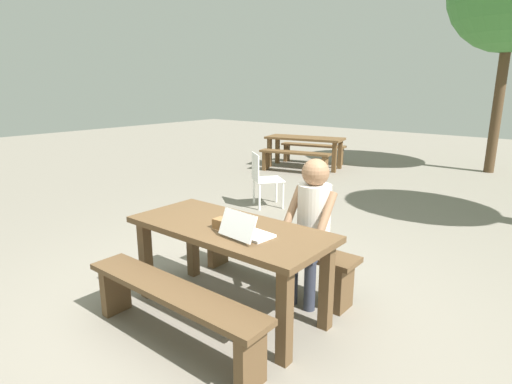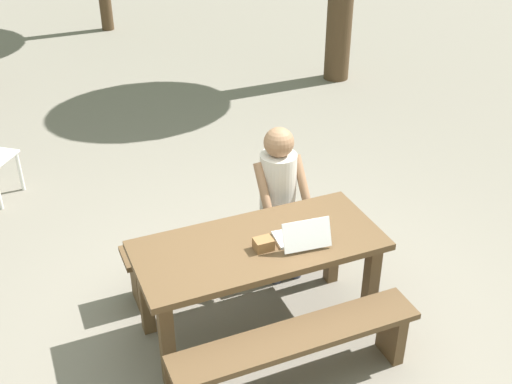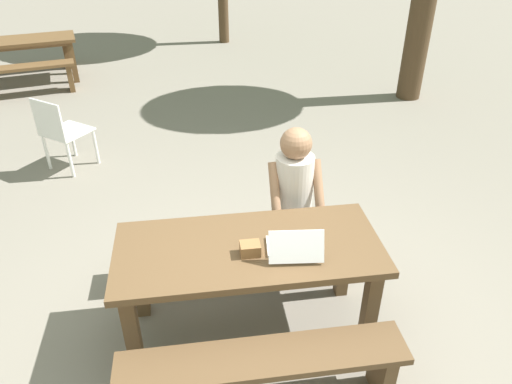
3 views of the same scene
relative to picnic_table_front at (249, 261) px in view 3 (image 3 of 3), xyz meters
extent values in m
plane|color=gray|center=(0.00, 0.00, -0.65)|extent=(30.00, 30.00, 0.00)
cube|color=brown|center=(0.00, 0.00, 0.10)|extent=(1.73, 0.77, 0.05)
cube|color=brown|center=(-0.77, -0.28, -0.29)|extent=(0.09, 0.09, 0.72)
cube|color=brown|center=(0.77, -0.28, -0.29)|extent=(0.09, 0.09, 0.72)
cube|color=brown|center=(-0.77, 0.28, -0.29)|extent=(0.09, 0.09, 0.72)
cube|color=brown|center=(0.77, 0.28, -0.29)|extent=(0.09, 0.09, 0.72)
cube|color=brown|center=(0.00, -0.62, -0.21)|extent=(1.69, 0.30, 0.05)
cube|color=brown|center=(0.75, -0.62, -0.44)|extent=(0.08, 0.24, 0.42)
cube|color=brown|center=(0.00, 0.62, -0.21)|extent=(1.69, 0.30, 0.05)
cube|color=brown|center=(-0.75, 0.62, -0.44)|extent=(0.08, 0.24, 0.42)
cube|color=brown|center=(0.75, 0.62, -0.44)|extent=(0.08, 0.24, 0.42)
cube|color=white|center=(0.28, -0.05, 0.14)|extent=(0.36, 0.24, 0.02)
cube|color=white|center=(0.27, -0.20, 0.24)|extent=(0.35, 0.12, 0.20)
cube|color=black|center=(0.27, -0.19, 0.24)|extent=(0.32, 0.10, 0.18)
cube|color=olive|center=(0.00, -0.08, 0.17)|extent=(0.13, 0.10, 0.08)
cylinder|color=#333847|center=(0.34, 0.44, -0.42)|extent=(0.10, 0.10, 0.46)
cylinder|color=#333847|center=(0.52, 0.44, -0.42)|extent=(0.10, 0.10, 0.46)
cube|color=#333847|center=(0.43, 0.53, -0.14)|extent=(0.28, 0.28, 0.12)
cylinder|color=silver|center=(0.43, 0.62, 0.16)|extent=(0.29, 0.29, 0.52)
cylinder|color=#936B4C|center=(0.27, 0.52, 0.19)|extent=(0.07, 0.32, 0.41)
cylinder|color=#936B4C|center=(0.60, 0.52, 0.19)|extent=(0.07, 0.32, 0.41)
sphere|color=#936B4C|center=(0.43, 0.62, 0.53)|extent=(0.24, 0.24, 0.24)
cube|color=white|center=(-1.69, 2.76, -0.21)|extent=(0.62, 0.62, 0.02)
cube|color=white|center=(-1.82, 2.60, 0.01)|extent=(0.36, 0.29, 0.41)
cylinder|color=white|center=(-1.43, 2.80, -0.43)|extent=(0.04, 0.04, 0.43)
cylinder|color=white|center=(-1.73, 3.03, -0.43)|extent=(0.04, 0.04, 0.43)
cylinder|color=white|center=(-1.66, 2.50, -0.43)|extent=(0.04, 0.04, 0.43)
cylinder|color=white|center=(-1.96, 2.73, -0.43)|extent=(0.04, 0.04, 0.43)
cube|color=brown|center=(-2.99, 5.87, 0.05)|extent=(1.88, 1.06, 0.05)
cube|color=brown|center=(-2.17, 5.81, -0.31)|extent=(0.11, 0.11, 0.67)
cube|color=brown|center=(-2.28, 6.28, -0.31)|extent=(0.11, 0.11, 0.67)
cube|color=brown|center=(-2.85, 5.25, -0.20)|extent=(1.63, 0.65, 0.05)
cube|color=brown|center=(-2.17, 5.40, -0.43)|extent=(0.13, 0.25, 0.43)
cube|color=brown|center=(-3.14, 6.49, -0.20)|extent=(1.63, 0.65, 0.05)
cube|color=brown|center=(-2.45, 6.65, -0.43)|extent=(0.13, 0.25, 0.43)
camera|label=1|loc=(2.20, -2.37, 1.24)|focal=29.19mm
camera|label=2|loc=(-1.42, -3.31, 2.69)|focal=44.75mm
camera|label=3|loc=(-0.30, -2.45, 2.07)|focal=33.87mm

